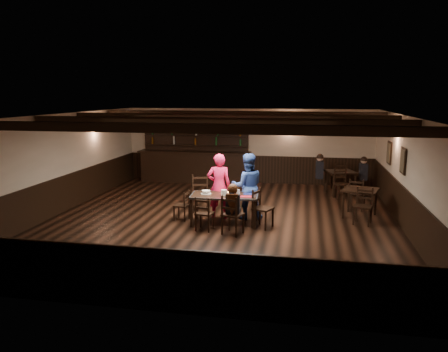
% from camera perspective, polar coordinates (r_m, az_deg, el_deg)
% --- Properties ---
extents(ground, '(10.00, 10.00, 0.00)m').
position_cam_1_polar(ground, '(11.45, -0.29, -5.68)').
color(ground, black).
rests_on(ground, ground).
extents(room_shell, '(9.02, 10.02, 2.71)m').
position_cam_1_polar(room_shell, '(11.12, -0.22, 3.03)').
color(room_shell, beige).
rests_on(room_shell, ground).
extents(dining_table, '(1.73, 0.96, 0.75)m').
position_cam_1_polar(dining_table, '(10.90, 0.05, -2.83)').
color(dining_table, black).
rests_on(dining_table, ground).
extents(chair_near_left, '(0.44, 0.42, 0.83)m').
position_cam_1_polar(chair_near_left, '(10.39, -2.71, -4.61)').
color(chair_near_left, black).
rests_on(chair_near_left, ground).
extents(chair_near_right, '(0.55, 0.53, 0.93)m').
position_cam_1_polar(chair_near_right, '(10.08, 0.93, -4.75)').
color(chair_near_right, black).
rests_on(chair_near_right, ground).
extents(chair_end_left, '(0.38, 0.40, 0.78)m').
position_cam_1_polar(chair_end_left, '(11.32, -5.26, -3.54)').
color(chair_end_left, black).
rests_on(chair_end_left, ground).
extents(chair_end_right, '(0.56, 0.57, 0.95)m').
position_cam_1_polar(chair_end_right, '(10.71, 4.71, -3.78)').
color(chair_end_right, black).
rests_on(chair_end_right, ground).
extents(chair_far_pushed, '(0.57, 0.55, 1.01)m').
position_cam_1_polar(chair_far_pushed, '(12.20, -3.14, -1.82)').
color(chair_far_pushed, black).
rests_on(chair_far_pushed, ground).
extents(woman_pink, '(0.69, 0.52, 1.71)m').
position_cam_1_polar(woman_pink, '(11.39, -0.67, -1.32)').
color(woman_pink, '#F21C49').
rests_on(woman_pink, ground).
extents(man_blue, '(0.97, 0.84, 1.72)m').
position_cam_1_polar(man_blue, '(11.35, 3.07, -1.35)').
color(man_blue, navy).
rests_on(man_blue, ground).
extents(seated_person, '(0.31, 0.47, 0.77)m').
position_cam_1_polar(seated_person, '(10.07, 1.15, -3.23)').
color(seated_person, black).
rests_on(seated_person, ground).
extents(cake, '(0.26, 0.26, 0.09)m').
position_cam_1_polar(cake, '(10.99, -2.37, -2.14)').
color(cake, white).
rests_on(cake, dining_table).
extents(plate_stack_a, '(0.15, 0.15, 0.14)m').
position_cam_1_polar(plate_stack_a, '(10.82, 0.00, -2.15)').
color(plate_stack_a, white).
rests_on(plate_stack_a, dining_table).
extents(plate_stack_b, '(0.15, 0.15, 0.17)m').
position_cam_1_polar(plate_stack_b, '(10.89, 1.40, -1.98)').
color(plate_stack_b, white).
rests_on(plate_stack_b, dining_table).
extents(tea_light, '(0.05, 0.05, 0.06)m').
position_cam_1_polar(tea_light, '(10.98, 0.55, -2.21)').
color(tea_light, '#A5A8AD').
rests_on(tea_light, dining_table).
extents(salt_shaker, '(0.04, 0.04, 0.09)m').
position_cam_1_polar(salt_shaker, '(10.75, 1.97, -2.36)').
color(salt_shaker, silver).
rests_on(salt_shaker, dining_table).
extents(pepper_shaker, '(0.04, 0.04, 0.10)m').
position_cam_1_polar(pepper_shaker, '(10.76, 1.97, -2.35)').
color(pepper_shaker, '#A5A8AD').
rests_on(pepper_shaker, dining_table).
extents(drink_glass, '(0.08, 0.08, 0.12)m').
position_cam_1_polar(drink_glass, '(10.92, 1.90, -2.09)').
color(drink_glass, silver).
rests_on(drink_glass, dining_table).
extents(menu_red, '(0.29, 0.21, 0.00)m').
position_cam_1_polar(menu_red, '(10.71, 2.89, -2.68)').
color(menu_red, maroon).
rests_on(menu_red, dining_table).
extents(menu_blue, '(0.31, 0.23, 0.00)m').
position_cam_1_polar(menu_blue, '(10.98, 3.30, -2.34)').
color(menu_blue, '#0F174F').
rests_on(menu_blue, dining_table).
extents(bar_counter, '(4.15, 0.70, 2.20)m').
position_cam_1_polar(bar_counter, '(16.21, -3.84, 1.79)').
color(bar_counter, black).
rests_on(bar_counter, ground).
extents(back_table_a, '(1.06, 1.06, 0.75)m').
position_cam_1_polar(back_table_a, '(12.09, 17.37, -2.10)').
color(back_table_a, black).
rests_on(back_table_a, ground).
extents(back_table_b, '(1.09, 1.09, 0.75)m').
position_cam_1_polar(back_table_b, '(14.71, 14.97, 0.25)').
color(back_table_b, black).
rests_on(back_table_b, ground).
extents(bg_patron_left, '(0.25, 0.40, 0.82)m').
position_cam_1_polar(bg_patron_left, '(14.76, 12.38, 1.27)').
color(bg_patron_left, black).
rests_on(bg_patron_left, ground).
extents(bg_patron_right, '(0.25, 0.38, 0.76)m').
position_cam_1_polar(bg_patron_right, '(14.87, 17.75, 0.97)').
color(bg_patron_right, black).
rests_on(bg_patron_right, ground).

